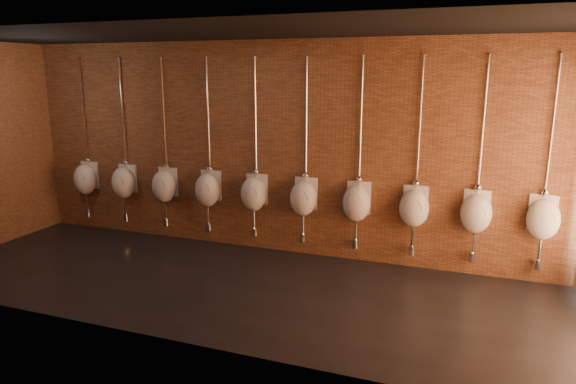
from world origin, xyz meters
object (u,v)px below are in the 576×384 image
(urinal_2, at_px, (164,185))
(urinal_3, at_px, (208,189))
(urinal_4, at_px, (254,193))
(urinal_7, at_px, (414,207))
(urinal_8, at_px, (476,212))
(urinal_1, at_px, (124,182))
(urinal_0, at_px, (85,178))
(urinal_6, at_px, (357,202))
(urinal_9, at_px, (543,218))
(urinal_5, at_px, (303,197))

(urinal_2, distance_m, urinal_3, 0.80)
(urinal_4, xyz_separation_m, urinal_7, (2.41, 0.00, 0.00))
(urinal_7, height_order, urinal_8, same)
(urinal_3, xyz_separation_m, urinal_4, (0.80, 0.00, 0.00))
(urinal_2, bearing_deg, urinal_1, 180.00)
(urinal_3, bearing_deg, urinal_0, 180.00)
(urinal_6, xyz_separation_m, urinal_9, (2.41, 0.00, 0.00))
(urinal_1, height_order, urinal_5, same)
(urinal_3, xyz_separation_m, urinal_9, (4.82, 0.00, 0.00))
(urinal_0, distance_m, urinal_7, 5.63)
(urinal_4, relative_size, urinal_9, 1.00)
(urinal_2, relative_size, urinal_4, 1.00)
(urinal_2, distance_m, urinal_4, 1.61)
(urinal_7, bearing_deg, urinal_0, 180.00)
(urinal_1, relative_size, urinal_5, 1.00)
(urinal_3, height_order, urinal_5, same)
(urinal_9, bearing_deg, urinal_3, 180.00)
(urinal_5, bearing_deg, urinal_8, 0.00)
(urinal_0, xyz_separation_m, urinal_9, (7.24, 0.00, 0.00))
(urinal_2, xyz_separation_m, urinal_4, (1.61, 0.00, 0.00))
(urinal_3, bearing_deg, urinal_6, 0.00)
(urinal_0, bearing_deg, urinal_5, 0.00)
(urinal_9, bearing_deg, urinal_4, 180.00)
(urinal_3, relative_size, urinal_9, 1.00)
(urinal_1, bearing_deg, urinal_8, 0.00)
(urinal_2, distance_m, urinal_5, 2.41)
(urinal_5, relative_size, urinal_7, 1.00)
(urinal_6, bearing_deg, urinal_5, 180.00)
(urinal_4, bearing_deg, urinal_3, 180.00)
(urinal_1, bearing_deg, urinal_6, 0.00)
(urinal_3, height_order, urinal_6, same)
(urinal_2, bearing_deg, urinal_4, 0.00)
(urinal_9, bearing_deg, urinal_7, 180.00)
(urinal_4, bearing_deg, urinal_0, 180.00)
(urinal_4, height_order, urinal_6, same)
(urinal_2, height_order, urinal_5, same)
(urinal_4, xyz_separation_m, urinal_9, (4.02, 0.00, 0.00))
(urinal_0, relative_size, urinal_4, 1.00)
(urinal_1, distance_m, urinal_5, 3.22)
(urinal_4, distance_m, urinal_9, 4.02)
(urinal_0, distance_m, urinal_8, 6.43)
(urinal_0, xyz_separation_m, urinal_3, (2.41, 0.00, 0.00))
(urinal_3, height_order, urinal_4, same)
(urinal_5, relative_size, urinal_6, 1.00)
(urinal_1, height_order, urinal_4, same)
(urinal_0, distance_m, urinal_1, 0.80)
(urinal_0, relative_size, urinal_3, 1.00)
(urinal_8, bearing_deg, urinal_9, 0.00)
(urinal_7, distance_m, urinal_8, 0.80)
(urinal_2, xyz_separation_m, urinal_5, (2.41, 0.00, 0.00))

